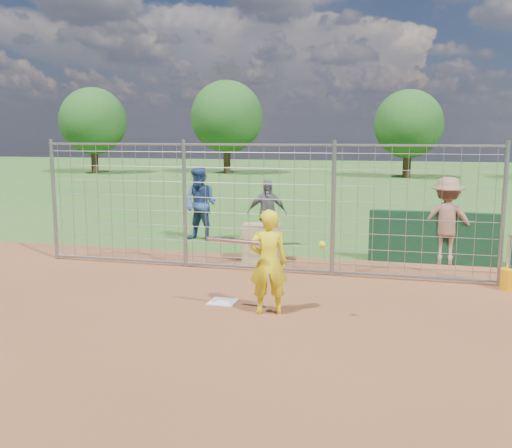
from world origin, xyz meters
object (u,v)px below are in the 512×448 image
(bystander_b, at_px, (267,213))
(batter, at_px, (268,262))
(bucket_with_bats, at_px, (510,276))
(bystander_a, at_px, (200,204))
(equipment_bin, at_px, (262,243))
(bystander_c, at_px, (447,221))

(bystander_b, bearing_deg, batter, -89.09)
(batter, distance_m, bucket_with_bats, 4.50)
(bystander_a, distance_m, equipment_bin, 2.86)
(bystander_c, distance_m, bucket_with_bats, 2.20)
(bystander_b, bearing_deg, bystander_a, 156.93)
(bystander_b, relative_size, equipment_bin, 2.04)
(bystander_a, height_order, bystander_b, bystander_a)
(bystander_c, xyz_separation_m, bucket_with_bats, (0.96, -1.86, -0.67))
(bystander_a, relative_size, bystander_c, 1.03)
(bystander_c, bearing_deg, equipment_bin, 13.77)
(bystander_a, relative_size, bucket_with_bats, 1.92)
(equipment_bin, xyz_separation_m, bucket_with_bats, (4.77, -1.18, -0.15))
(batter, bearing_deg, bystander_b, -95.26)
(batter, xyz_separation_m, bystander_b, (-1.22, 5.08, 0.01))
(bystander_c, relative_size, equipment_bin, 2.29)
(batter, xyz_separation_m, bystander_a, (-3.04, 5.41, 0.14))
(bystander_a, bearing_deg, equipment_bin, -30.03)
(equipment_bin, height_order, bucket_with_bats, bucket_with_bats)
(bystander_c, height_order, bucket_with_bats, bystander_c)
(bystander_c, bearing_deg, bystander_b, -8.70)
(bucket_with_bats, bearing_deg, bystander_c, 117.39)
(batter, height_order, bystander_c, bystander_c)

